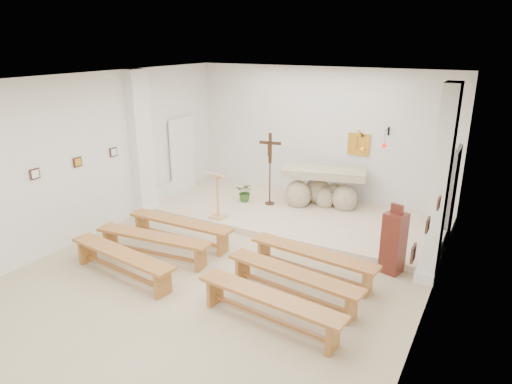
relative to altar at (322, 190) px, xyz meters
The scene contains 29 objects.
ground 4.32m from the altar, 95.46° to the right, with size 7.00×10.00×0.00m, color #C4B18D.
wall_left 5.90m from the altar, 132.44° to the right, with size 0.02×10.00×3.50m, color silver.
wall_right 5.39m from the altar, 54.12° to the right, with size 0.02×10.00×3.50m, color silver.
wall_back 1.46m from the altar, 119.22° to the left, with size 7.00×0.02×3.50m, color silver.
ceiling 5.19m from the altar, 95.46° to the right, with size 7.00×10.00×0.02m, color silver.
sanctuary_platform 0.99m from the altar, 118.12° to the right, with size 6.98×3.00×0.15m, color beige.
pilaster_left 4.56m from the altar, 149.08° to the right, with size 0.26×0.55×3.50m, color white.
pilaster_right 3.92m from the altar, 37.36° to the right, with size 0.26×0.55×3.50m, color white.
gold_wall_relief 1.45m from the altar, 47.36° to the left, with size 0.55×0.04×0.55m, color gold.
sanctuary_lamp 1.89m from the altar, 18.35° to the left, with size 0.11×0.36×0.44m.
station_frame_left_front 6.48m from the altar, 127.45° to the right, with size 0.03×0.20×0.20m, color #3A2319.
station_frame_left_mid 5.74m from the altar, 133.67° to the right, with size 0.03×0.20×0.20m, color #3A2319.
station_frame_left_rear 5.08m from the altar, 141.70° to the right, with size 0.03×0.20×0.20m, color #3A2319.
station_frame_right_front 6.03m from the altar, 58.82° to the right, with size 0.03×0.20×0.20m, color #3A2319.
station_frame_right_mid 5.22m from the altar, 52.98° to the right, with size 0.03×0.20×0.20m, color #3A2319.
station_frame_right_rear 4.49m from the altar, 44.99° to the right, with size 0.03×0.20×0.20m, color #3A2319.
radiator_left 4.15m from the altar, 157.85° to the right, with size 0.10×0.85×0.52m, color silver.
radiator_right 3.41m from the altar, 27.33° to the right, with size 0.10×0.85×0.52m, color silver.
altar is the anchor object (origin of this frame).
lectern 2.69m from the altar, 132.73° to the right, with size 0.42×0.36×1.13m.
crucifix_stand 1.47m from the altar, 155.00° to the right, with size 0.55×0.24×1.83m.
potted_plant 1.96m from the altar, 159.61° to the right, with size 0.45×0.39×0.50m, color #325A24.
donation_pedestal 3.31m from the altar, 45.59° to the right, with size 0.44×0.44×1.35m.
bench_left_front 3.79m from the altar, 120.24° to the right, with size 2.45×0.42×0.52m.
bench_right_front 3.46m from the altar, 71.51° to the right, with size 2.48×0.65×0.52m.
bench_left_second 4.55m from the altar, 114.84° to the right, with size 2.48×0.64×0.52m.
bench_right_second 4.27m from the altar, 75.13° to the right, with size 2.48×0.70×0.52m.
bench_left_third 5.33m from the altar, 111.00° to the right, with size 2.48×0.69×0.52m.
bench_right_third 5.10m from the altar, 77.58° to the right, with size 2.48×0.63×0.52m.
Camera 1 is at (4.21, -6.01, 4.15)m, focal length 32.00 mm.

